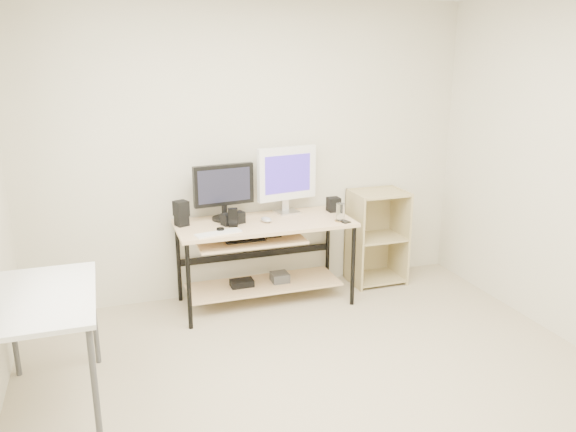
{
  "coord_description": "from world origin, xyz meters",
  "views": [
    {
      "loc": [
        -1.28,
        -2.76,
        2.11
      ],
      "look_at": [
        0.09,
        1.3,
        0.89
      ],
      "focal_mm": 35.0,
      "sensor_mm": 36.0,
      "label": 1
    }
  ],
  "objects_px": {
    "audio_controller": "(233,218)",
    "white_imac": "(287,175)",
    "black_monitor": "(224,188)",
    "shelf_unit": "(375,236)",
    "side_table": "(44,308)",
    "desk": "(262,245)"
  },
  "relations": [
    {
      "from": "audio_controller",
      "to": "white_imac",
      "type": "bearing_deg",
      "value": 35.63
    },
    {
      "from": "black_monitor",
      "to": "audio_controller",
      "type": "height_order",
      "value": "black_monitor"
    },
    {
      "from": "shelf_unit",
      "to": "audio_controller",
      "type": "distance_m",
      "value": 1.5
    },
    {
      "from": "audio_controller",
      "to": "side_table",
      "type": "bearing_deg",
      "value": -133.58
    },
    {
      "from": "black_monitor",
      "to": "white_imac",
      "type": "xyz_separation_m",
      "value": [
        0.58,
        0.03,
        0.07
      ]
    },
    {
      "from": "desk",
      "to": "black_monitor",
      "type": "distance_m",
      "value": 0.59
    },
    {
      "from": "shelf_unit",
      "to": "audio_controller",
      "type": "bearing_deg",
      "value": -171.12
    },
    {
      "from": "black_monitor",
      "to": "white_imac",
      "type": "height_order",
      "value": "white_imac"
    },
    {
      "from": "shelf_unit",
      "to": "black_monitor",
      "type": "distance_m",
      "value": 1.57
    },
    {
      "from": "desk",
      "to": "white_imac",
      "type": "height_order",
      "value": "white_imac"
    },
    {
      "from": "desk",
      "to": "audio_controller",
      "type": "xyz_separation_m",
      "value": [
        -0.26,
        -0.06,
        0.29
      ]
    },
    {
      "from": "desk",
      "to": "black_monitor",
      "type": "bearing_deg",
      "value": 150.24
    },
    {
      "from": "desk",
      "to": "side_table",
      "type": "bearing_deg",
      "value": -147.35
    },
    {
      "from": "desk",
      "to": "black_monitor",
      "type": "height_order",
      "value": "black_monitor"
    },
    {
      "from": "desk",
      "to": "shelf_unit",
      "type": "bearing_deg",
      "value": 7.77
    },
    {
      "from": "desk",
      "to": "black_monitor",
      "type": "xyz_separation_m",
      "value": [
        -0.28,
        0.16,
        0.49
      ]
    },
    {
      "from": "shelf_unit",
      "to": "black_monitor",
      "type": "height_order",
      "value": "black_monitor"
    },
    {
      "from": "side_table",
      "to": "white_imac",
      "type": "bearing_deg",
      "value": 32.75
    },
    {
      "from": "shelf_unit",
      "to": "audio_controller",
      "type": "height_order",
      "value": "audio_controller"
    },
    {
      "from": "audio_controller",
      "to": "black_monitor",
      "type": "bearing_deg",
      "value": 106.07
    },
    {
      "from": "white_imac",
      "to": "audio_controller",
      "type": "height_order",
      "value": "white_imac"
    },
    {
      "from": "white_imac",
      "to": "audio_controller",
      "type": "relative_size",
      "value": 3.83
    }
  ]
}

